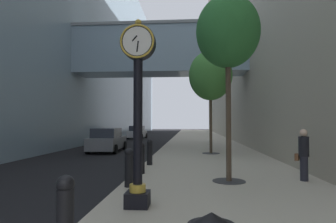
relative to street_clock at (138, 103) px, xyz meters
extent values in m
plane|color=black|center=(-0.99, 21.58, -2.60)|extent=(110.00, 110.00, 0.00)
cube|color=#BCB29E|center=(2.39, 24.58, -2.53)|extent=(6.77, 80.00, 0.14)
cube|color=#849EB2|center=(-12.80, 24.58, 9.70)|extent=(9.00, 80.00, 24.59)
cube|color=#849EB2|center=(-1.26, 17.05, 5.40)|extent=(14.68, 3.20, 3.76)
cube|color=gray|center=(-1.26, 17.05, 7.39)|extent=(14.68, 3.40, 0.24)
cube|color=black|center=(0.00, 0.01, -2.28)|extent=(0.55, 0.55, 0.35)
cylinder|color=gold|center=(0.00, 0.01, -2.02)|extent=(0.39, 0.38, 0.18)
cylinder|color=black|center=(0.00, 0.01, -0.45)|extent=(0.22, 0.22, 2.96)
cylinder|color=black|center=(0.00, 0.01, 1.45)|extent=(0.84, 0.28, 0.84)
torus|color=gold|center=(0.00, -0.14, 1.45)|extent=(0.82, 0.05, 0.82)
cylinder|color=white|center=(0.00, -0.14, 1.45)|extent=(0.69, 0.01, 0.69)
cylinder|color=white|center=(0.00, 0.16, 1.45)|extent=(0.69, 0.01, 0.69)
sphere|color=gold|center=(0.00, 0.01, 1.94)|extent=(0.16, 0.16, 0.16)
cube|color=black|center=(-0.06, -0.15, 1.51)|extent=(0.13, 0.01, 0.15)
cube|color=black|center=(0.02, -0.15, 1.32)|extent=(0.06, 0.01, 0.26)
cylinder|color=black|center=(-0.65, -2.50, -1.97)|extent=(0.26, 0.26, 0.99)
sphere|color=black|center=(-0.65, -2.50, -1.40)|extent=(0.28, 0.28, 0.28)
cylinder|color=black|center=(-0.65, 2.03, -1.97)|extent=(0.26, 0.26, 0.99)
sphere|color=black|center=(-0.65, 2.03, -1.40)|extent=(0.28, 0.28, 0.28)
cylinder|color=black|center=(-0.65, 4.30, -1.97)|extent=(0.26, 0.26, 0.99)
sphere|color=black|center=(-0.65, 4.30, -1.40)|extent=(0.28, 0.28, 0.28)
cylinder|color=black|center=(-0.65, 6.57, -1.97)|extent=(0.26, 0.26, 0.99)
sphere|color=black|center=(-0.65, 6.57, -1.40)|extent=(0.28, 0.28, 0.28)
cylinder|color=#333335|center=(2.54, 3.10, -2.45)|extent=(1.10, 1.10, 0.02)
cylinder|color=#4C3D2D|center=(2.54, 3.10, -0.32)|extent=(0.18, 0.18, 4.28)
ellipsoid|color=#2D7033|center=(2.54, 3.10, 2.63)|extent=(2.17, 2.17, 2.49)
cylinder|color=#333335|center=(2.54, 11.62, -2.45)|extent=(1.10, 1.10, 0.02)
cylinder|color=#4C3D2D|center=(2.54, 11.62, -0.50)|extent=(0.18, 0.18, 3.92)
ellipsoid|color=#428438|center=(2.54, 11.62, 2.50)|extent=(2.75, 2.75, 3.17)
cone|color=black|center=(1.47, -3.67, -1.49)|extent=(0.53, 0.53, 0.16)
cylinder|color=#23232D|center=(5.10, 3.38, -2.04)|extent=(0.36, 0.36, 0.83)
cylinder|color=black|center=(5.10, 3.38, -1.29)|extent=(0.47, 0.47, 0.67)
sphere|color=beige|center=(5.10, 3.38, -0.83)|extent=(0.25, 0.25, 0.25)
cube|color=brown|center=(4.91, 3.50, -1.67)|extent=(0.21, 0.23, 0.24)
cube|color=slate|center=(-4.71, 13.52, -1.97)|extent=(2.02, 4.60, 0.82)
cube|color=#282D38|center=(-4.70, 13.30, -1.25)|extent=(1.73, 2.60, 0.67)
cylinder|color=black|center=(-5.69, 15.04, -2.28)|extent=(0.24, 0.65, 0.64)
cylinder|color=black|center=(-3.82, 15.10, -2.28)|extent=(0.24, 0.65, 0.64)
cylinder|color=black|center=(-5.59, 11.95, -2.28)|extent=(0.24, 0.65, 0.64)
cylinder|color=black|center=(-3.72, 12.01, -2.28)|extent=(0.24, 0.65, 0.64)
cube|color=silver|center=(-5.45, 29.20, -1.99)|extent=(1.88, 4.16, 0.78)
cube|color=#282D38|center=(-5.45, 29.00, -1.30)|extent=(1.61, 2.35, 0.64)
cylinder|color=black|center=(-6.26, 30.63, -2.28)|extent=(0.24, 0.65, 0.64)
cylinder|color=black|center=(-4.53, 30.56, -2.28)|extent=(0.24, 0.65, 0.64)
cylinder|color=black|center=(-6.36, 27.85, -2.28)|extent=(0.24, 0.65, 0.64)
cylinder|color=black|center=(-4.64, 27.78, -2.28)|extent=(0.24, 0.65, 0.64)
camera|label=1|loc=(1.25, -6.77, -0.45)|focal=30.77mm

